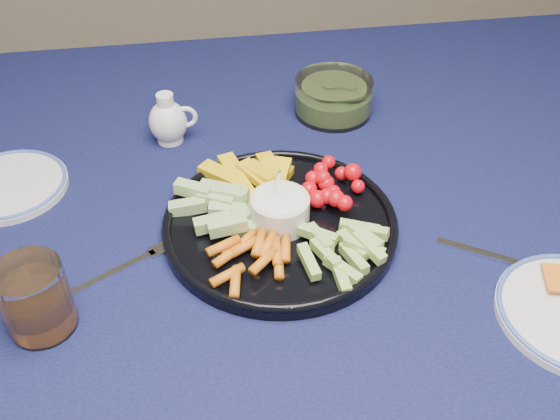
{
  "coord_description": "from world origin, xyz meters",
  "views": [
    {
      "loc": [
        -0.1,
        -0.72,
        1.34
      ],
      "look_at": [
        0.0,
        -0.08,
        0.78
      ],
      "focal_mm": 40.0,
      "sensor_mm": 36.0,
      "label": 1
    }
  ],
  "objects": [
    {
      "name": "dining_table",
      "position": [
        0.0,
        0.0,
        0.66
      ],
      "size": [
        1.67,
        1.07,
        0.75
      ],
      "color": "#4A3118",
      "rests_on": "ground"
    },
    {
      "name": "crudite_platter",
      "position": [
        -0.0,
        -0.08,
        0.76
      ],
      "size": [
        0.33,
        0.33,
        0.1
      ],
      "color": "black",
      "rests_on": "dining_table"
    },
    {
      "name": "creamer_pitcher",
      "position": [
        -0.14,
        0.16,
        0.78
      ],
      "size": [
        0.08,
        0.06,
        0.09
      ],
      "color": "white",
      "rests_on": "dining_table"
    },
    {
      "name": "pickle_bowl",
      "position": [
        0.14,
        0.21,
        0.77
      ],
      "size": [
        0.14,
        0.14,
        0.06
      ],
      "color": "white",
      "rests_on": "dining_table"
    },
    {
      "name": "juice_tumbler",
      "position": [
        -0.3,
        -0.2,
        0.79
      ],
      "size": [
        0.08,
        0.08,
        0.09
      ],
      "color": "white",
      "rests_on": "dining_table"
    },
    {
      "name": "fork_left",
      "position": [
        -0.21,
        -0.12,
        0.75
      ],
      "size": [
        0.14,
        0.09,
        0.0
      ],
      "color": "silver",
      "rests_on": "dining_table"
    },
    {
      "name": "fork_right",
      "position": [
        0.3,
        -0.2,
        0.75
      ],
      "size": [
        0.16,
        0.11,
        0.0
      ],
      "color": "silver",
      "rests_on": "dining_table"
    },
    {
      "name": "side_plate_extra",
      "position": [
        -0.39,
        0.07,
        0.75
      ],
      "size": [
        0.17,
        0.17,
        0.01
      ],
      "color": "silver",
      "rests_on": "dining_table"
    }
  ]
}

